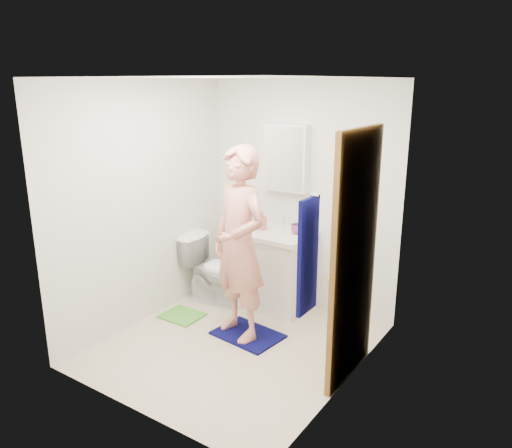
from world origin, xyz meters
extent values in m
cube|color=beige|center=(0.00, 0.00, -0.01)|extent=(2.20, 2.40, 0.02)
cube|color=white|center=(0.00, 0.00, 2.41)|extent=(2.20, 2.40, 0.02)
cube|color=silver|center=(0.00, 1.21, 1.20)|extent=(2.20, 0.02, 2.40)
cube|color=silver|center=(0.00, -1.21, 1.20)|extent=(2.20, 0.02, 2.40)
cube|color=silver|center=(-1.11, 0.00, 1.20)|extent=(0.02, 2.40, 2.40)
cube|color=silver|center=(1.11, 0.00, 1.20)|extent=(0.02, 2.40, 2.40)
cube|color=white|center=(-0.15, 0.91, 0.40)|extent=(0.75, 0.55, 0.80)
cube|color=white|center=(-0.15, 0.91, 0.83)|extent=(0.79, 0.59, 0.05)
cylinder|color=white|center=(-0.15, 0.91, 0.84)|extent=(0.40, 0.40, 0.03)
cylinder|color=silver|center=(-0.15, 1.09, 0.91)|extent=(0.03, 0.03, 0.12)
cube|color=white|center=(-0.15, 1.14, 1.60)|extent=(0.50, 0.12, 0.70)
cube|color=white|center=(-0.15, 1.08, 1.60)|extent=(0.46, 0.01, 0.66)
cube|color=brown|center=(1.07, 0.15, 1.02)|extent=(0.05, 0.80, 2.05)
sphere|color=gold|center=(1.03, -0.17, 0.95)|extent=(0.07, 0.07, 0.07)
cube|color=#070847|center=(1.03, -0.57, 1.25)|extent=(0.03, 0.24, 0.80)
cylinder|color=silver|center=(1.07, -0.57, 1.67)|extent=(0.06, 0.02, 0.02)
imported|color=white|center=(-0.74, 0.66, 0.38)|extent=(0.79, 0.51, 0.76)
cube|color=#070847|center=(0.00, 0.20, 0.01)|extent=(0.68, 0.52, 0.02)
cube|color=#55AE3A|center=(-0.80, 0.15, 0.01)|extent=(0.41, 0.34, 0.02)
imported|color=#C1675A|center=(-0.29, 0.89, 0.95)|extent=(0.12, 0.12, 0.21)
imported|color=#873E88|center=(0.09, 0.98, 0.90)|extent=(0.14, 0.14, 0.10)
imported|color=#DB8A7B|center=(-0.06, 0.16, 0.93)|extent=(0.77, 0.62, 1.82)
camera|label=1|loc=(2.49, -3.36, 2.37)|focal=35.00mm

